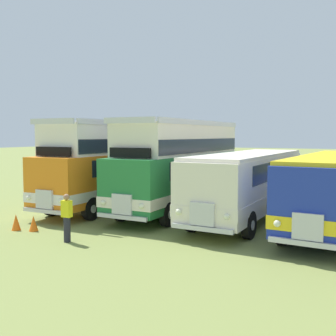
{
  "coord_description": "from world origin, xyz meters",
  "views": [
    {
      "loc": [
        1.66,
        -18.04,
        3.81
      ],
      "look_at": [
        -8.34,
        0.78,
        2.07
      ],
      "focal_mm": 43.18,
      "sensor_mm": 36.0,
      "label": 1
    }
  ],
  "objects_px": {
    "cone_near_end": "(34,223)",
    "bus_second_in_row": "(181,164)",
    "bus_fourth_in_row": "(335,185)",
    "marshal_person": "(67,217)",
    "bus_first_in_row": "(117,162)",
    "bus_third_in_row": "(249,180)",
    "cone_mid_row": "(16,222)"
  },
  "relations": [
    {
      "from": "bus_third_in_row",
      "to": "cone_mid_row",
      "type": "relative_size",
      "value": 16.6
    },
    {
      "from": "bus_third_in_row",
      "to": "bus_fourth_in_row",
      "type": "xyz_separation_m",
      "value": [
        3.66,
        -0.26,
        0.0
      ]
    },
    {
      "from": "bus_third_in_row",
      "to": "cone_mid_row",
      "type": "height_order",
      "value": "bus_third_in_row"
    },
    {
      "from": "bus_second_in_row",
      "to": "bus_fourth_in_row",
      "type": "height_order",
      "value": "bus_second_in_row"
    },
    {
      "from": "bus_first_in_row",
      "to": "bus_second_in_row",
      "type": "xyz_separation_m",
      "value": [
        3.66,
        0.41,
        -0.0
      ]
    },
    {
      "from": "cone_near_end",
      "to": "marshal_person",
      "type": "relative_size",
      "value": 0.35
    },
    {
      "from": "bus_third_in_row",
      "to": "cone_near_end",
      "type": "xyz_separation_m",
      "value": [
        -6.81,
        -6.52,
        -1.45
      ]
    },
    {
      "from": "bus_fourth_in_row",
      "to": "marshal_person",
      "type": "bearing_deg",
      "value": -139.8
    },
    {
      "from": "bus_first_in_row",
      "to": "bus_fourth_in_row",
      "type": "relative_size",
      "value": 1.0
    },
    {
      "from": "bus_second_in_row",
      "to": "bus_third_in_row",
      "type": "xyz_separation_m",
      "value": [
        3.66,
        -0.38,
        -0.6
      ]
    },
    {
      "from": "bus_fourth_in_row",
      "to": "cone_near_end",
      "type": "xyz_separation_m",
      "value": [
        -10.47,
        -6.26,
        -1.45
      ]
    },
    {
      "from": "marshal_person",
      "to": "bus_third_in_row",
      "type": "bearing_deg",
      "value": 57.84
    },
    {
      "from": "bus_first_in_row",
      "to": "cone_mid_row",
      "type": "height_order",
      "value": "bus_first_in_row"
    },
    {
      "from": "bus_third_in_row",
      "to": "marshal_person",
      "type": "height_order",
      "value": "bus_third_in_row"
    },
    {
      "from": "bus_second_in_row",
      "to": "cone_near_end",
      "type": "bearing_deg",
      "value": -114.53
    },
    {
      "from": "cone_near_end",
      "to": "bus_second_in_row",
      "type": "bearing_deg",
      "value": 65.47
    },
    {
      "from": "bus_first_in_row",
      "to": "marshal_person",
      "type": "height_order",
      "value": "bus_first_in_row"
    },
    {
      "from": "bus_first_in_row",
      "to": "marshal_person",
      "type": "bearing_deg",
      "value": -68.34
    },
    {
      "from": "bus_second_in_row",
      "to": "marshal_person",
      "type": "distance_m",
      "value": 7.72
    },
    {
      "from": "bus_second_in_row",
      "to": "bus_first_in_row",
      "type": "bearing_deg",
      "value": -173.64
    },
    {
      "from": "cone_mid_row",
      "to": "bus_fourth_in_row",
      "type": "bearing_deg",
      "value": 30.06
    },
    {
      "from": "bus_first_in_row",
      "to": "bus_fourth_in_row",
      "type": "xyz_separation_m",
      "value": [
        10.98,
        -0.23,
        -0.6
      ]
    },
    {
      "from": "bus_fourth_in_row",
      "to": "cone_mid_row",
      "type": "xyz_separation_m",
      "value": [
        -11.2,
        -6.48,
        -1.43
      ]
    },
    {
      "from": "bus_third_in_row",
      "to": "bus_fourth_in_row",
      "type": "height_order",
      "value": "same"
    },
    {
      "from": "bus_fourth_in_row",
      "to": "marshal_person",
      "type": "relative_size",
      "value": 6.26
    },
    {
      "from": "cone_near_end",
      "to": "marshal_person",
      "type": "height_order",
      "value": "marshal_person"
    },
    {
      "from": "bus_second_in_row",
      "to": "cone_mid_row",
      "type": "xyz_separation_m",
      "value": [
        -3.88,
        -7.12,
        -2.04
      ]
    },
    {
      "from": "marshal_person",
      "to": "bus_fourth_in_row",
      "type": "bearing_deg",
      "value": 40.2
    },
    {
      "from": "bus_fourth_in_row",
      "to": "cone_near_end",
      "type": "height_order",
      "value": "bus_fourth_in_row"
    },
    {
      "from": "bus_first_in_row",
      "to": "bus_second_in_row",
      "type": "relative_size",
      "value": 1.02
    },
    {
      "from": "bus_third_in_row",
      "to": "cone_near_end",
      "type": "height_order",
      "value": "bus_third_in_row"
    },
    {
      "from": "bus_first_in_row",
      "to": "bus_third_in_row",
      "type": "bearing_deg",
      "value": 0.23
    }
  ]
}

